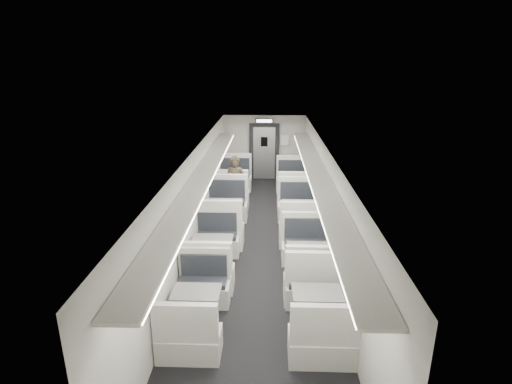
# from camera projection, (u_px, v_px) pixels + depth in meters

# --- Properties ---
(room) EXTENTS (3.24, 12.24, 2.64)m
(room) POSITION_uv_depth(u_px,v_px,m) (261.00, 202.00, 9.19)
(room) COLOR black
(room) RESTS_ON ground
(booth_left_a) EXTENTS (1.15, 2.33, 1.25)m
(booth_left_a) POSITION_uv_depth(u_px,v_px,m) (232.00, 186.00, 12.99)
(booth_left_a) COLOR beige
(booth_left_a) RESTS_ON room
(booth_left_b) EXTENTS (1.16, 2.36, 1.26)m
(booth_left_b) POSITION_uv_depth(u_px,v_px,m) (223.00, 217.00, 10.42)
(booth_left_b) COLOR beige
(booth_left_b) RESTS_ON room
(booth_left_c) EXTENTS (1.02, 2.08, 1.11)m
(booth_left_c) POSITION_uv_depth(u_px,v_px,m) (213.00, 254.00, 8.52)
(booth_left_c) COLOR beige
(booth_left_c) RESTS_ON room
(booth_left_d) EXTENTS (0.96, 1.94, 1.04)m
(booth_left_d) POSITION_uv_depth(u_px,v_px,m) (197.00, 308.00, 6.70)
(booth_left_d) COLOR beige
(booth_left_d) RESTS_ON room
(booth_right_a) EXTENTS (1.11, 2.26, 1.21)m
(booth_right_a) POSITION_uv_depth(u_px,v_px,m) (294.00, 187.00, 12.87)
(booth_right_a) COLOR beige
(booth_right_a) RESTS_ON room
(booth_right_b) EXTENTS (1.10, 2.24, 1.20)m
(booth_right_b) POSITION_uv_depth(u_px,v_px,m) (300.00, 217.00, 10.46)
(booth_right_b) COLOR beige
(booth_right_b) RESTS_ON room
(booth_right_c) EXTENTS (1.03, 2.09, 1.12)m
(booth_right_c) POSITION_uv_depth(u_px,v_px,m) (308.00, 263.00, 8.14)
(booth_right_c) COLOR beige
(booth_right_c) RESTS_ON room
(booth_right_d) EXTENTS (0.99, 2.01, 1.08)m
(booth_right_d) POSITION_uv_depth(u_px,v_px,m) (316.00, 310.00, 6.65)
(booth_right_d) COLOR beige
(booth_right_d) RESTS_ON room
(passenger) EXTENTS (0.67, 0.50, 1.69)m
(passenger) POSITION_uv_depth(u_px,v_px,m) (235.00, 184.00, 11.69)
(passenger) COLOR black
(passenger) RESTS_ON room
(window_a) EXTENTS (0.02, 1.18, 0.84)m
(window_a) POSITION_uv_depth(u_px,v_px,m) (215.00, 160.00, 12.42)
(window_a) COLOR black
(window_a) RESTS_ON room
(window_b) EXTENTS (0.02, 1.18, 0.84)m
(window_b) POSITION_uv_depth(u_px,v_px,m) (204.00, 180.00, 10.33)
(window_b) COLOR black
(window_b) RESTS_ON room
(window_c) EXTENTS (0.02, 1.18, 0.84)m
(window_c) POSITION_uv_depth(u_px,v_px,m) (188.00, 211.00, 8.24)
(window_c) COLOR black
(window_c) RESTS_ON room
(window_d) EXTENTS (0.02, 1.18, 0.84)m
(window_d) POSITION_uv_depth(u_px,v_px,m) (160.00, 262.00, 6.16)
(window_d) COLOR black
(window_d) RESTS_ON room
(luggage_rack_left) EXTENTS (0.46, 10.40, 0.09)m
(luggage_rack_left) POSITION_uv_depth(u_px,v_px,m) (204.00, 175.00, 8.72)
(luggage_rack_left) COLOR beige
(luggage_rack_left) RESTS_ON room
(luggage_rack_right) EXTENTS (0.46, 10.40, 0.09)m
(luggage_rack_right) POSITION_uv_depth(u_px,v_px,m) (318.00, 176.00, 8.64)
(luggage_rack_right) COLOR beige
(luggage_rack_right) RESTS_ON room
(vestibule_door) EXTENTS (1.10, 0.13, 2.10)m
(vestibule_door) POSITION_uv_depth(u_px,v_px,m) (264.00, 152.00, 14.87)
(vestibule_door) COLOR black
(vestibule_door) RESTS_ON room
(exit_sign) EXTENTS (0.62, 0.12, 0.16)m
(exit_sign) POSITION_uv_depth(u_px,v_px,m) (264.00, 121.00, 14.01)
(exit_sign) COLOR black
(exit_sign) RESTS_ON room
(wall_notice) EXTENTS (0.32, 0.02, 0.40)m
(wall_notice) POSITION_uv_depth(u_px,v_px,m) (285.00, 140.00, 14.69)
(wall_notice) COLOR white
(wall_notice) RESTS_ON room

